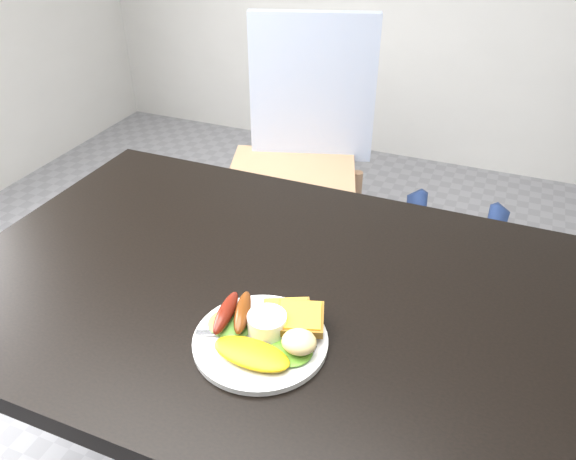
# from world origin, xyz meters

# --- Properties ---
(dining_table) EXTENTS (1.20, 0.80, 0.04)m
(dining_table) POSITION_xyz_m (0.00, 0.00, 0.73)
(dining_table) COLOR black
(dining_table) RESTS_ON ground
(dining_chair) EXTENTS (0.58, 0.58, 0.05)m
(dining_chair) POSITION_xyz_m (-0.32, 0.92, 0.45)
(dining_chair) COLOR tan
(dining_chair) RESTS_ON ground
(person) EXTENTS (0.66, 0.49, 1.70)m
(person) POSITION_xyz_m (0.36, 0.45, 0.85)
(person) COLOR navy
(person) RESTS_ON ground
(plate) EXTENTS (0.22, 0.22, 0.01)m
(plate) POSITION_xyz_m (0.06, -0.15, 0.76)
(plate) COLOR white
(plate) RESTS_ON dining_table
(lettuce_left) EXTENTS (0.10, 0.09, 0.01)m
(lettuce_left) POSITION_xyz_m (0.00, -0.14, 0.77)
(lettuce_left) COLOR #639636
(lettuce_left) RESTS_ON plate
(lettuce_right) EXTENTS (0.09, 0.09, 0.01)m
(lettuce_right) POSITION_xyz_m (0.12, -0.16, 0.77)
(lettuce_right) COLOR #399125
(lettuce_right) RESTS_ON plate
(omelette) EXTENTS (0.13, 0.07, 0.02)m
(omelette) POSITION_xyz_m (0.06, -0.20, 0.77)
(omelette) COLOR #ECA209
(omelette) RESTS_ON plate
(sausage_a) EXTENTS (0.04, 0.11, 0.03)m
(sausage_a) POSITION_xyz_m (-0.01, -0.13, 0.78)
(sausage_a) COLOR #611E0F
(sausage_a) RESTS_ON lettuce_left
(sausage_b) EXTENTS (0.06, 0.11, 0.03)m
(sausage_b) POSITION_xyz_m (0.01, -0.12, 0.78)
(sausage_b) COLOR #632406
(sausage_b) RESTS_ON lettuce_left
(ramekin) EXTENTS (0.07, 0.07, 0.04)m
(ramekin) POSITION_xyz_m (0.06, -0.13, 0.78)
(ramekin) COLOR white
(ramekin) RESTS_ON plate
(toast_a) EXTENTS (0.11, 0.11, 0.01)m
(toast_a) POSITION_xyz_m (0.08, -0.09, 0.77)
(toast_a) COLOR brown
(toast_a) RESTS_ON plate
(toast_b) EXTENTS (0.10, 0.10, 0.01)m
(toast_b) POSITION_xyz_m (0.11, -0.10, 0.78)
(toast_b) COLOR brown
(toast_b) RESTS_ON toast_a
(potato_salad) EXTENTS (0.06, 0.06, 0.03)m
(potato_salad) POSITION_xyz_m (0.13, -0.16, 0.79)
(potato_salad) COLOR beige
(potato_salad) RESTS_ON lettuce_right
(fork) EXTENTS (0.14, 0.07, 0.00)m
(fork) POSITION_xyz_m (0.02, -0.15, 0.76)
(fork) COLOR #ADAFB7
(fork) RESTS_ON plate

